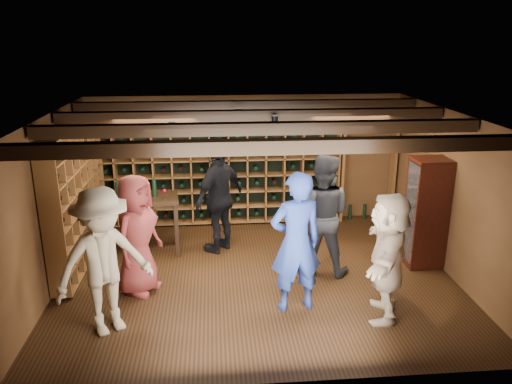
{
  "coord_description": "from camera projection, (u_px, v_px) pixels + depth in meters",
  "views": [
    {
      "loc": [
        -0.63,
        -6.98,
        3.63
      ],
      "look_at": [
        -0.0,
        0.2,
        1.32
      ],
      "focal_mm": 35.0,
      "sensor_mm": 36.0,
      "label": 1
    }
  ],
  "objects": [
    {
      "name": "ground",
      "position": [
        257.0,
        276.0,
        7.78
      ],
      "size": [
        6.0,
        6.0,
        0.0
      ],
      "primitive_type": "plane",
      "color": "black",
      "rests_on": "ground"
    },
    {
      "name": "room_shell",
      "position": [
        257.0,
        121.0,
        7.09
      ],
      "size": [
        6.0,
        6.0,
        6.0
      ],
      "color": "brown",
      "rests_on": "ground"
    },
    {
      "name": "wine_rack_back",
      "position": [
        219.0,
        167.0,
        9.6
      ],
      "size": [
        4.65,
        0.3,
        2.2
      ],
      "color": "brown",
      "rests_on": "ground"
    },
    {
      "name": "guest_beige",
      "position": [
        387.0,
        256.0,
        6.45
      ],
      "size": [
        1.0,
        1.69,
        1.73
      ],
      "primitive_type": "imported",
      "rotation": [
        0.0,
        0.0,
        4.38
      ],
      "color": "#C1A78D",
      "rests_on": "ground"
    },
    {
      "name": "man_grey_suit",
      "position": [
        322.0,
        215.0,
        7.68
      ],
      "size": [
        1.11,
        0.99,
        1.9
      ],
      "primitive_type": "imported",
      "rotation": [
        0.0,
        0.0,
        2.79
      ],
      "color": "black",
      "rests_on": "ground"
    },
    {
      "name": "display_cabinet",
      "position": [
        426.0,
        215.0,
        7.94
      ],
      "size": [
        0.55,
        0.5,
        1.75
      ],
      "color": "#36110A",
      "rests_on": "ground"
    },
    {
      "name": "crate_shelf",
      "position": [
        370.0,
        143.0,
        9.7
      ],
      "size": [
        1.2,
        0.32,
        2.07
      ],
      "color": "brown",
      "rests_on": "ground"
    },
    {
      "name": "guest_khaki",
      "position": [
        104.0,
        262.0,
        6.09
      ],
      "size": [
        1.42,
        1.26,
        1.9
      ],
      "primitive_type": "imported",
      "rotation": [
        0.0,
        0.0,
        0.57
      ],
      "color": "gray",
      "rests_on": "ground"
    },
    {
      "name": "tasting_table",
      "position": [
        139.0,
        206.0,
        8.34
      ],
      "size": [
        1.37,
        0.79,
        1.27
      ],
      "rotation": [
        0.0,
        0.0,
        0.1
      ],
      "color": "black",
      "rests_on": "ground"
    },
    {
      "name": "wine_rack_left",
      "position": [
        77.0,
        195.0,
        7.98
      ],
      "size": [
        0.3,
        2.65,
        2.2
      ],
      "color": "brown",
      "rests_on": "ground"
    },
    {
      "name": "guest_woman_black",
      "position": [
        219.0,
        197.0,
        8.44
      ],
      "size": [
        1.09,
        1.15,
        1.92
      ],
      "primitive_type": "imported",
      "rotation": [
        0.0,
        0.0,
        3.99
      ],
      "color": "black",
      "rests_on": "ground"
    },
    {
      "name": "guest_red_floral",
      "position": [
        137.0,
        235.0,
        7.09
      ],
      "size": [
        0.89,
        1.02,
        1.77
      ],
      "primitive_type": "imported",
      "rotation": [
        0.0,
        0.0,
        1.1
      ],
      "color": "maroon",
      "rests_on": "ground"
    },
    {
      "name": "man_blue_shirt",
      "position": [
        296.0,
        243.0,
        6.6
      ],
      "size": [
        0.78,
        0.58,
        1.95
      ],
      "primitive_type": "imported",
      "rotation": [
        0.0,
        0.0,
        3.31
      ],
      "color": "navy",
      "rests_on": "ground"
    }
  ]
}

